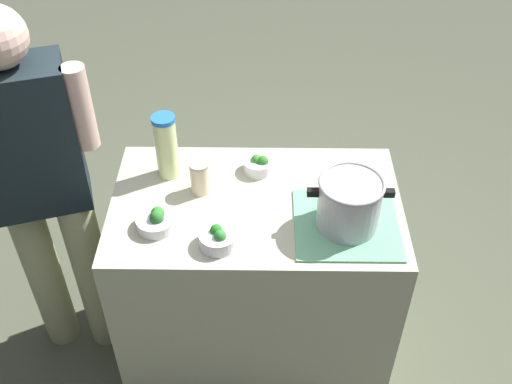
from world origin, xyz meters
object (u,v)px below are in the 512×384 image
broccoli_bowl_center (156,221)px  broccoli_bowl_back (258,164)px  lemonade_pitcher (166,146)px  person_cook (42,190)px  cooking_pot (349,203)px  broccoli_bowl_front (218,238)px  mason_jar (200,177)px

broccoli_bowl_center → broccoli_bowl_back: size_ratio=1.23×
lemonade_pitcher → person_cook: bearing=14.4°
broccoli_bowl_back → person_cook: 0.80m
cooking_pot → lemonade_pitcher: 0.70m
lemonade_pitcher → broccoli_bowl_center: bearing=88.1°
lemonade_pitcher → broccoli_bowl_front: (-0.21, 0.37, -0.10)m
lemonade_pitcher → broccoli_bowl_front: 0.43m
lemonade_pitcher → mason_jar: size_ratio=2.00×
broccoli_bowl_center → broccoli_bowl_back: bearing=-138.5°
lemonade_pitcher → person_cook: 0.48m
cooking_pot → broccoli_bowl_center: size_ratio=2.12×
lemonade_pitcher → broccoli_bowl_center: size_ratio=1.90×
mason_jar → broccoli_bowl_back: 0.24m
person_cook → broccoli_bowl_back: bearing=-170.2°
mason_jar → broccoli_bowl_back: size_ratio=1.17×
broccoli_bowl_back → broccoli_bowl_center: bearing=41.5°
lemonade_pitcher → broccoli_bowl_back: lemonade_pitcher is taller
cooking_pot → broccoli_bowl_back: (0.31, -0.29, -0.08)m
cooking_pot → broccoli_bowl_back: 0.43m
cooking_pot → broccoli_bowl_front: (0.44, 0.10, -0.08)m
cooking_pot → person_cook: person_cook is taller
broccoli_bowl_front → person_cook: bearing=-21.0°
lemonade_pitcher → broccoli_bowl_back: (-0.34, -0.02, -0.10)m
lemonade_pitcher → broccoli_bowl_back: 0.35m
broccoli_bowl_back → lemonade_pitcher: bearing=3.5°
lemonade_pitcher → mason_jar: bearing=142.7°
broccoli_bowl_center → broccoli_bowl_back: 0.46m
broccoli_bowl_front → broccoli_bowl_center: broccoli_bowl_front is taller
broccoli_bowl_center → broccoli_bowl_back: (-0.35, -0.31, 0.00)m
mason_jar → broccoli_bowl_back: bearing=-150.9°
broccoli_bowl_back → broccoli_bowl_front: bearing=71.4°
cooking_pot → lemonade_pitcher: bearing=-22.8°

